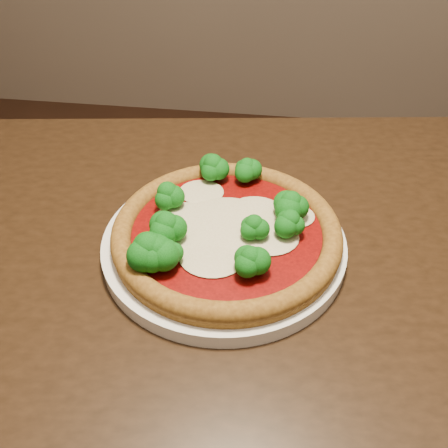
# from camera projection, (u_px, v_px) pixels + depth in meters

# --- Properties ---
(dining_table) EXTENTS (1.28, 0.88, 0.75)m
(dining_table) POSITION_uv_depth(u_px,v_px,m) (244.00, 325.00, 0.65)
(dining_table) COLOR black
(dining_table) RESTS_ON floor
(plate) EXTENTS (0.29, 0.29, 0.02)m
(plate) POSITION_uv_depth(u_px,v_px,m) (224.00, 244.00, 0.60)
(plate) COLOR white
(plate) RESTS_ON dining_table
(pizza) EXTENTS (0.27, 0.27, 0.06)m
(pizza) POSITION_uv_depth(u_px,v_px,m) (223.00, 229.00, 0.58)
(pizza) COLOR #8E6022
(pizza) RESTS_ON plate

